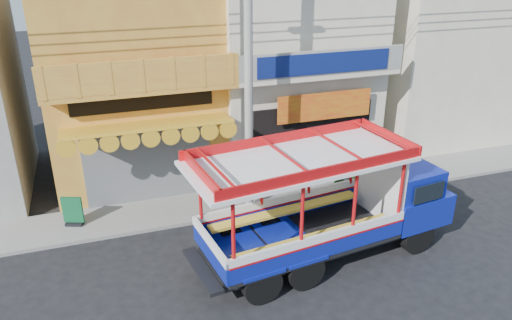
# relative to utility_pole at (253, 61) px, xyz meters

# --- Properties ---
(ground) EXTENTS (90.00, 90.00, 0.00)m
(ground) POSITION_rel_utility_pole_xyz_m (0.85, -3.30, -5.03)
(ground) COLOR black
(ground) RESTS_ON ground
(sidewalk) EXTENTS (30.00, 2.00, 0.12)m
(sidewalk) POSITION_rel_utility_pole_xyz_m (0.85, 0.70, -4.97)
(sidewalk) COLOR slate
(sidewalk) RESTS_ON ground
(shophouse_left) EXTENTS (6.00, 7.50, 8.24)m
(shophouse_left) POSITION_rel_utility_pole_xyz_m (-3.15, 4.66, -0.92)
(shophouse_left) COLOR #C0742A
(shophouse_left) RESTS_ON ground
(shophouse_right) EXTENTS (6.00, 6.75, 8.24)m
(shophouse_right) POSITION_rel_utility_pole_xyz_m (2.85, 4.66, -0.93)
(shophouse_right) COLOR beige
(shophouse_right) RESTS_ON ground
(party_pilaster) EXTENTS (0.35, 0.30, 8.00)m
(party_pilaster) POSITION_rel_utility_pole_xyz_m (-0.15, 1.55, -1.03)
(party_pilaster) COLOR beige
(party_pilaster) RESTS_ON ground
(filler_building_right) EXTENTS (6.00, 6.00, 7.60)m
(filler_building_right) POSITION_rel_utility_pole_xyz_m (9.85, 4.70, -1.23)
(filler_building_right) COLOR beige
(filler_building_right) RESTS_ON ground
(utility_pole) EXTENTS (28.00, 0.26, 9.00)m
(utility_pole) POSITION_rel_utility_pole_xyz_m (0.00, 0.00, 0.00)
(utility_pole) COLOR gray
(utility_pole) RESTS_ON ground
(songthaew_truck) EXTENTS (7.74, 3.35, 3.49)m
(songthaew_truck) POSITION_rel_utility_pole_xyz_m (1.59, -3.11, -3.35)
(songthaew_truck) COLOR black
(songthaew_truck) RESTS_ON ground
(green_sign) EXTENTS (0.62, 0.46, 0.97)m
(green_sign) POSITION_rel_utility_pole_xyz_m (-5.69, 0.71, -4.51)
(green_sign) COLOR black
(green_sign) RESTS_ON sidewalk
(potted_plant_a) EXTENTS (1.11, 1.10, 0.93)m
(potted_plant_a) POSITION_rel_utility_pole_xyz_m (2.86, 1.19, -4.45)
(potted_plant_a) COLOR #255618
(potted_plant_a) RESTS_ON sidewalk
(potted_plant_b) EXTENTS (0.70, 0.70, 0.99)m
(potted_plant_b) POSITION_rel_utility_pole_xyz_m (3.38, 0.53, -4.42)
(potted_plant_b) COLOR #255618
(potted_plant_b) RESTS_ON sidewalk
(potted_plant_c) EXTENTS (0.87, 0.87, 1.11)m
(potted_plant_c) POSITION_rel_utility_pole_xyz_m (4.28, 0.96, -4.36)
(potted_plant_c) COLOR #255618
(potted_plant_c) RESTS_ON sidewalk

